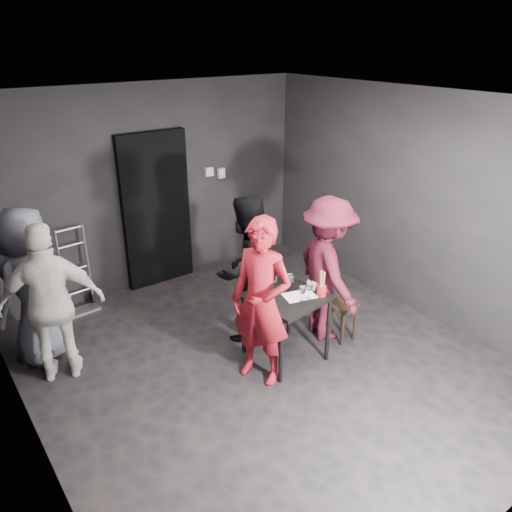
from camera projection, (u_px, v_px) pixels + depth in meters
floor at (265, 363)px, 5.35m from camera, size 4.50×5.00×0.02m
ceiling at (268, 102)px, 4.24m from camera, size 4.50×5.00×0.02m
wall_back at (153, 188)px, 6.63m from camera, size 4.50×0.04×2.70m
wall_left at (18, 320)px, 3.58m from camera, size 0.04×5.00×2.70m
wall_right at (415, 204)px, 6.01m from camera, size 0.04×5.00×2.70m
doorway at (156, 210)px, 6.71m from camera, size 0.95×0.10×2.10m
wallbox_upper at (209, 172)px, 7.01m from camera, size 0.12×0.06×0.12m
wallbox_lower at (221, 173)px, 7.14m from camera, size 0.10×0.06×0.14m
hand_truck at (80, 294)px, 6.32m from camera, size 0.37×0.32×1.10m
tasting_table at (286, 304)px, 5.21m from camera, size 0.72×0.72×0.75m
stool at (344, 310)px, 5.62m from camera, size 0.36×0.36×0.47m
server_red at (261, 291)px, 4.75m from camera, size 0.72×0.85×1.97m
woman_black at (246, 260)px, 5.48m from camera, size 1.02×0.71×1.91m
man_maroon at (328, 262)px, 5.49m from camera, size 0.85×1.30×1.85m
bystander_cream at (51, 295)px, 4.80m from camera, size 1.20×0.86×1.85m
bystander_grey at (31, 276)px, 5.10m from camera, size 1.06×0.94×1.92m
tasting_mat at (300, 296)px, 5.15m from camera, size 0.37×0.30×0.00m
wine_glass_a at (270, 298)px, 4.91m from camera, size 0.09×0.09×0.21m
wine_glass_b at (266, 288)px, 5.10m from camera, size 0.08×0.08×0.21m
wine_glass_c at (274, 282)px, 5.21m from camera, size 0.09×0.09×0.20m
wine_glass_d at (302, 293)px, 5.02m from camera, size 0.08×0.08×0.19m
wine_glass_e at (309, 289)px, 5.05m from camera, size 0.11×0.11×0.22m
wine_glass_f at (290, 282)px, 5.21m from camera, size 0.10×0.10×0.21m
wine_bottle at (268, 293)px, 4.94m from camera, size 0.08×0.08×0.33m
breadstick_cup at (322, 284)px, 5.11m from camera, size 0.10×0.10×0.30m
reserved_card at (311, 285)px, 5.27m from camera, size 0.09×0.13×0.09m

